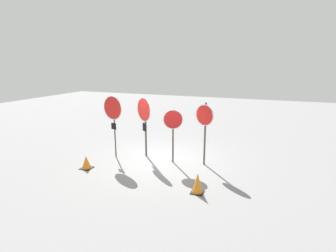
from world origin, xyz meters
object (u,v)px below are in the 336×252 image
(stop_sign_1, at_px, (144,115))
(stop_sign_2, at_px, (173,124))
(stop_sign_0, at_px, (113,111))
(traffic_cone_1, at_px, (198,183))
(stop_sign_3, at_px, (205,121))
(traffic_cone_0, at_px, (86,162))

(stop_sign_1, bearing_deg, stop_sign_2, 20.87)
(stop_sign_0, relative_size, stop_sign_1, 1.03)
(stop_sign_0, bearing_deg, traffic_cone_1, -12.28)
(stop_sign_0, bearing_deg, stop_sign_1, 38.69)
(stop_sign_1, relative_size, stop_sign_3, 1.03)
(stop_sign_0, height_order, stop_sign_3, stop_sign_0)
(stop_sign_0, xyz_separation_m, stop_sign_3, (3.53, 0.52, -0.20))
(stop_sign_0, height_order, stop_sign_1, stop_sign_0)
(stop_sign_0, relative_size, stop_sign_3, 1.06)
(stop_sign_0, xyz_separation_m, traffic_cone_1, (3.90, -1.70, -1.59))
(stop_sign_2, height_order, traffic_cone_0, stop_sign_2)
(stop_sign_0, distance_m, stop_sign_1, 1.23)
(stop_sign_1, xyz_separation_m, stop_sign_2, (1.31, -0.26, -0.21))
(stop_sign_2, height_order, traffic_cone_1, stop_sign_2)
(stop_sign_3, xyz_separation_m, traffic_cone_0, (-3.87, -1.89, -1.47))
(stop_sign_0, relative_size, stop_sign_2, 1.20)
(stop_sign_3, xyz_separation_m, traffic_cone_1, (0.37, -2.22, -1.39))
(traffic_cone_1, bearing_deg, stop_sign_3, 99.37)
(stop_sign_1, relative_size, traffic_cone_0, 5.15)
(stop_sign_1, height_order, traffic_cone_1, stop_sign_1)
(stop_sign_1, height_order, stop_sign_3, stop_sign_1)
(stop_sign_3, relative_size, traffic_cone_0, 5.00)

